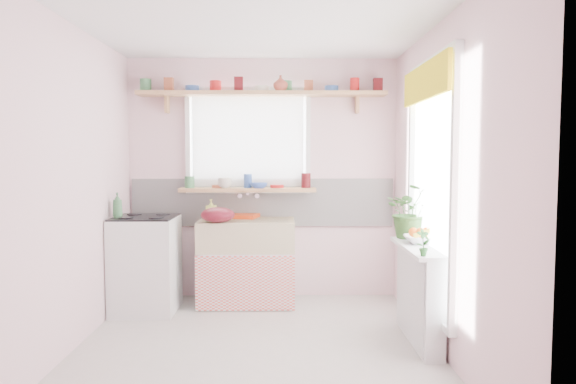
{
  "coord_description": "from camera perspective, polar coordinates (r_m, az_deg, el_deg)",
  "views": [
    {
      "loc": [
        0.21,
        -3.8,
        1.49
      ],
      "look_at": [
        0.25,
        0.55,
        1.18
      ],
      "focal_mm": 32.0,
      "sensor_mm": 36.0,
      "label": 1
    }
  ],
  "objects": [
    {
      "name": "room",
      "position": [
        4.69,
        4.93,
        2.57
      ],
      "size": [
        3.2,
        3.2,
        3.2
      ],
      "color": "beige",
      "rests_on": "ground"
    },
    {
      "name": "sink_unit",
      "position": [
        5.22,
        -4.58,
        -7.67
      ],
      "size": [
        0.95,
        0.65,
        1.11
      ],
      "color": "white",
      "rests_on": "ground"
    },
    {
      "name": "cooker",
      "position": [
        5.13,
        -15.51,
        -7.68
      ],
      "size": [
        0.58,
        0.58,
        0.93
      ],
      "color": "white",
      "rests_on": "ground"
    },
    {
      "name": "radiator_ledge",
      "position": [
        4.29,
        14.4,
        -10.83
      ],
      "size": [
        0.22,
        0.95,
        0.78
      ],
      "color": "white",
      "rests_on": "ground"
    },
    {
      "name": "windowsill",
      "position": [
        5.31,
        -4.48,
        0.25
      ],
      "size": [
        1.4,
        0.22,
        0.04
      ],
      "primitive_type": "cube",
      "color": "tan",
      "rests_on": "room"
    },
    {
      "name": "pine_shelf",
      "position": [
        5.32,
        -2.9,
        10.85
      ],
      "size": [
        2.52,
        0.24,
        0.04
      ],
      "primitive_type": "cube",
      "color": "tan",
      "rests_on": "room"
    },
    {
      "name": "shelf_crockery",
      "position": [
        5.32,
        -2.91,
        11.65
      ],
      "size": [
        2.47,
        0.11,
        0.12
      ],
      "color": "#3F7F4C",
      "rests_on": "pine_shelf"
    },
    {
      "name": "sill_crockery",
      "position": [
        5.3,
        -4.48,
        1.08
      ],
      "size": [
        1.35,
        0.11,
        0.12
      ],
      "color": "#3F7F4C",
      "rests_on": "windowsill"
    },
    {
      "name": "dish_tray",
      "position": [
        5.36,
        -5.43,
        -2.63
      ],
      "size": [
        0.44,
        0.37,
        0.04
      ],
      "primitive_type": "cube",
      "rotation": [
        0.0,
        0.0,
        -0.25
      ],
      "color": "#EF4515",
      "rests_on": "sink_unit"
    },
    {
      "name": "colander",
      "position": [
        4.97,
        -7.81,
        -2.52
      ],
      "size": [
        0.34,
        0.34,
        0.15
      ],
      "primitive_type": "ellipsoid",
      "rotation": [
        0.0,
        0.0,
        -0.05
      ],
      "color": "maroon",
      "rests_on": "sink_unit"
    },
    {
      "name": "jade_plant",
      "position": [
        4.57,
        13.47,
        -2.07
      ],
      "size": [
        0.45,
        0.4,
        0.47
      ],
      "primitive_type": "imported",
      "rotation": [
        0.0,
        0.0,
        -0.08
      ],
      "color": "#325D25",
      "rests_on": "radiator_ledge"
    },
    {
      "name": "fruit_bowl",
      "position": [
        4.33,
        14.47,
        -5.14
      ],
      "size": [
        0.28,
        0.28,
        0.07
      ],
      "primitive_type": "imported",
      "rotation": [
        0.0,
        0.0,
        -0.05
      ],
      "color": "white",
      "rests_on": "radiator_ledge"
    },
    {
      "name": "herb_pot",
      "position": [
        3.79,
        14.8,
        -5.44
      ],
      "size": [
        0.12,
        0.1,
        0.2
      ],
      "primitive_type": "imported",
      "rotation": [
        0.0,
        0.0,
        0.36
      ],
      "color": "#2A6829",
      "rests_on": "radiator_ledge"
    },
    {
      "name": "soap_bottle_sink",
      "position": [
        5.32,
        -8.53,
        -1.85
      ],
      "size": [
        0.1,
        0.11,
        0.2
      ],
      "primitive_type": "imported",
      "rotation": [
        0.0,
        0.0,
        -0.2
      ],
      "color": "#E7F56D",
      "rests_on": "sink_unit"
    },
    {
      "name": "sill_cup",
      "position": [
        5.26,
        -7.04,
        0.99
      ],
      "size": [
        0.16,
        0.16,
        0.11
      ],
      "primitive_type": "imported",
      "rotation": [
        0.0,
        0.0,
        -0.27
      ],
      "color": "beige",
      "rests_on": "windowsill"
    },
    {
      "name": "sill_bowl",
      "position": [
        5.24,
        -3.27,
        0.72
      ],
      "size": [
        0.21,
        0.21,
        0.05
      ],
      "primitive_type": "imported",
      "rotation": [
        0.0,
        0.0,
        0.27
      ],
      "color": "#385AB6",
      "rests_on": "windowsill"
    },
    {
      "name": "shelf_vase",
      "position": [
        5.26,
        -0.83,
        11.99
      ],
      "size": [
        0.19,
        0.19,
        0.16
      ],
      "primitive_type": "imported",
      "rotation": [
        0.0,
        0.0,
        0.35
      ],
      "color": "#9B3F2F",
      "rests_on": "pine_shelf"
    },
    {
      "name": "cooker_bottle",
      "position": [
        5.0,
        -18.42,
        -1.41
      ],
      "size": [
        0.11,
        0.11,
        0.24
      ],
      "primitive_type": "imported",
      "rotation": [
        0.0,
        0.0,
        0.22
      ],
      "color": "#3B7646",
      "rests_on": "cooker"
    },
    {
      "name": "fruit",
      "position": [
        4.33,
        14.54,
        -4.36
      ],
      "size": [
        0.2,
        0.14,
        0.1
      ],
      "color": "orange",
      "rests_on": "fruit_bowl"
    }
  ]
}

